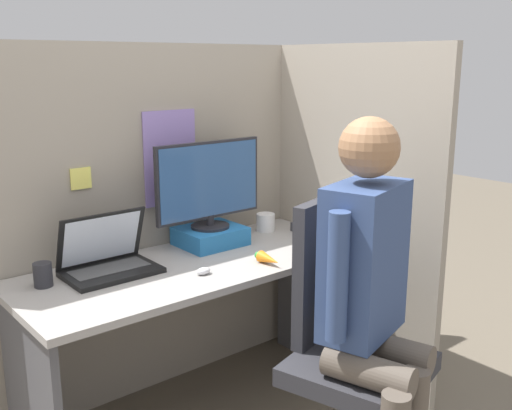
{
  "coord_description": "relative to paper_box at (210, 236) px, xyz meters",
  "views": [
    {
      "loc": [
        -1.35,
        -1.71,
        1.55
      ],
      "look_at": [
        0.2,
        0.16,
        0.96
      ],
      "focal_mm": 42.0,
      "sensor_mm": 36.0,
      "label": 1
    }
  ],
  "objects": [
    {
      "name": "person",
      "position": [
        -0.0,
        -0.96,
        0.05
      ],
      "size": [
        0.46,
        0.47,
        1.37
      ],
      "color": "brown",
      "rests_on": "ground"
    },
    {
      "name": "carrot_toy",
      "position": [
        0.02,
        -0.39,
        -0.02
      ],
      "size": [
        0.05,
        0.14,
        0.05
      ],
      "color": "orange",
      "rests_on": "desk"
    },
    {
      "name": "paper_box",
      "position": [
        0.0,
        0.0,
        0.0
      ],
      "size": [
        0.29,
        0.25,
        0.08
      ],
      "color": "#236BAD",
      "rests_on": "desk"
    },
    {
      "name": "laptop",
      "position": [
        -0.54,
        -0.05,
        0.01
      ],
      "size": [
        0.37,
        0.24,
        0.25
      ],
      "color": "black",
      "rests_on": "desk"
    },
    {
      "name": "pen_cup",
      "position": [
        -0.8,
        -0.03,
        0.0
      ],
      "size": [
        0.07,
        0.07,
        0.09
      ],
      "color": "#28282D",
      "rests_on": "desk"
    },
    {
      "name": "monitor",
      "position": [
        0.0,
        0.0,
        0.25
      ],
      "size": [
        0.55,
        0.18,
        0.4
      ],
      "color": "#232328",
      "rests_on": "paper_box"
    },
    {
      "name": "mouse",
      "position": [
        -0.25,
        -0.31,
        -0.03
      ],
      "size": [
        0.06,
        0.04,
        0.03
      ],
      "color": "silver",
      "rests_on": "desk"
    },
    {
      "name": "cubicle_panel_back",
      "position": [
        -0.2,
        0.17,
        0.06
      ],
      "size": [
        2.03,
        0.05,
        1.62
      ],
      "color": "gray",
      "rests_on": "ground"
    },
    {
      "name": "desk",
      "position": [
        -0.2,
        -0.17,
        -0.21
      ],
      "size": [
        1.53,
        0.63,
        0.71
      ],
      "color": "#9E9993",
      "rests_on": "ground"
    },
    {
      "name": "cubicle_panel_right",
      "position": [
        0.59,
        -0.23,
        0.06
      ],
      "size": [
        0.04,
        1.25,
        1.62
      ],
      "color": "gray",
      "rests_on": "ground"
    },
    {
      "name": "office_chair",
      "position": [
        0.04,
        -0.81,
        -0.21
      ],
      "size": [
        0.57,
        0.62,
        1.04
      ],
      "color": "#2D2D33",
      "rests_on": "ground"
    },
    {
      "name": "coffee_mug",
      "position": [
        0.35,
        0.01,
        0.0
      ],
      "size": [
        0.09,
        0.09,
        0.09
      ],
      "color": "white",
      "rests_on": "desk"
    },
    {
      "name": "stapler",
      "position": [
        0.47,
        -0.13,
        -0.02
      ],
      "size": [
        0.05,
        0.12,
        0.04
      ],
      "color": "#2D2D33",
      "rests_on": "desk"
    }
  ]
}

